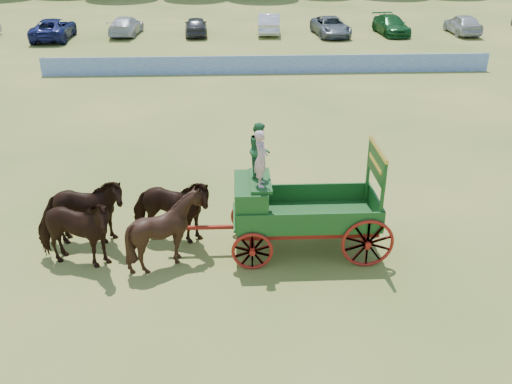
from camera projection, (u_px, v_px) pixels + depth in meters
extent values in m
plane|color=#A9974C|center=(341.00, 224.00, 17.14)|extent=(160.00, 160.00, 0.00)
imported|color=black|center=(74.00, 232.00, 14.70)|extent=(2.58, 1.63, 2.01)
imported|color=black|center=(83.00, 212.00, 15.68)|extent=(2.41, 1.14, 2.01)
imported|color=black|center=(167.00, 230.00, 14.80)|extent=(2.12, 1.97, 2.02)
imported|color=black|center=(171.00, 210.00, 15.78)|extent=(2.55, 1.54, 2.01)
cube|color=maroon|center=(251.00, 231.00, 15.56)|extent=(0.12, 2.00, 0.12)
cube|color=maroon|center=(360.00, 229.00, 15.69)|extent=(0.12, 2.00, 0.12)
cube|color=maroon|center=(308.00, 236.00, 15.08)|extent=(3.80, 0.10, 0.12)
cube|color=maroon|center=(303.00, 216.00, 16.07)|extent=(3.80, 0.10, 0.12)
cube|color=maroon|center=(218.00, 227.00, 15.46)|extent=(2.80, 0.09, 0.09)
cube|color=#1C541E|center=(306.00, 217.00, 15.45)|extent=(3.80, 1.80, 0.10)
cube|color=#1C541E|center=(311.00, 223.00, 14.53)|extent=(3.80, 0.06, 0.55)
cube|color=#1C541E|center=(302.00, 193.00, 16.11)|extent=(3.80, 0.06, 0.55)
cube|color=#1C541E|center=(376.00, 206.00, 15.40)|extent=(0.06, 1.80, 0.55)
cube|color=#1C541E|center=(251.00, 200.00, 15.15)|extent=(0.85, 1.70, 1.05)
cube|color=#1C541E|center=(260.00, 181.00, 14.91)|extent=(0.55, 1.50, 0.08)
cube|color=#1C541E|center=(237.00, 207.00, 15.22)|extent=(0.10, 1.60, 0.65)
cube|color=#1C541E|center=(243.00, 217.00, 15.36)|extent=(0.55, 1.60, 0.06)
cube|color=#1C541E|center=(382.00, 198.00, 14.39)|extent=(0.08, 0.08, 1.80)
cube|color=#1C541E|center=(368.00, 172.00, 15.83)|extent=(0.08, 0.08, 1.80)
cube|color=#1C541E|center=(377.00, 163.00, 14.85)|extent=(0.07, 1.75, 0.75)
cube|color=gold|center=(378.00, 149.00, 14.67)|extent=(0.08, 1.80, 0.09)
cube|color=gold|center=(375.00, 163.00, 14.84)|extent=(0.02, 1.30, 0.12)
torus|color=maroon|center=(252.00, 251.00, 14.73)|extent=(1.09, 0.09, 1.09)
torus|color=maroon|center=(250.00, 216.00, 16.44)|extent=(1.09, 0.09, 1.09)
torus|color=maroon|center=(368.00, 243.00, 14.79)|extent=(1.39, 0.09, 1.39)
torus|color=maroon|center=(353.00, 209.00, 16.50)|extent=(1.39, 0.09, 1.39)
imported|color=#D4A2AA|center=(261.00, 158.00, 14.25)|extent=(0.35, 0.54, 1.48)
imported|color=#246035|center=(260.00, 149.00, 14.89)|extent=(0.54, 0.69, 1.43)
cube|color=#1E39A7|center=(268.00, 65.00, 33.01)|extent=(26.00, 0.08, 1.05)
imported|color=navy|center=(53.00, 29.00, 41.96)|extent=(2.69, 5.55, 1.52)
imported|color=silver|center=(126.00, 26.00, 43.52)|extent=(2.31, 4.91, 1.38)
imported|color=#333338|center=(196.00, 26.00, 43.33)|extent=(1.89, 4.22, 1.41)
imported|color=silver|center=(269.00, 23.00, 44.02)|extent=(1.90, 4.73, 1.53)
imported|color=slate|center=(331.00, 26.00, 43.28)|extent=(2.75, 5.17, 1.38)
imported|color=#144C1E|center=(391.00, 25.00, 43.78)|extent=(2.32, 4.89, 1.38)
imported|color=#B2B2B7|center=(463.00, 24.00, 43.78)|extent=(1.83, 4.50, 1.53)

